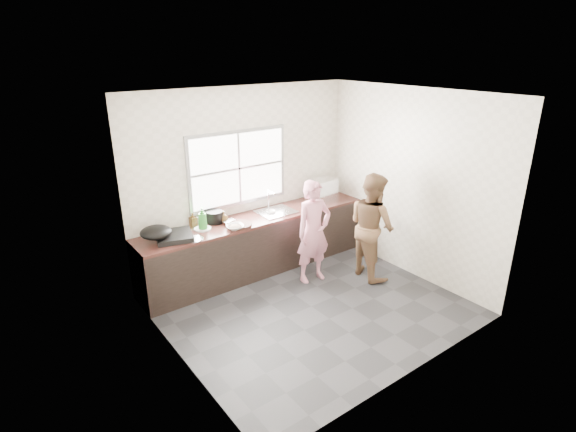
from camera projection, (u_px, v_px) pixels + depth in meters
floor at (311, 307)px, 5.89m from camera, size 3.60×3.20×0.01m
ceiling at (316, 94)px, 4.93m from camera, size 3.60×3.20×0.01m
wall_back at (244, 180)px, 6.61m from camera, size 3.60×0.01×2.70m
wall_left at (172, 247)px, 4.40m from camera, size 0.01×3.20×2.70m
wall_right at (411, 184)px, 6.42m from camera, size 0.01×3.20×2.70m
wall_front at (423, 257)px, 4.20m from camera, size 3.60×0.01×2.70m
cabinet at (257, 245)px, 6.71m from camera, size 3.60×0.62×0.82m
countertop at (256, 218)px, 6.56m from camera, size 3.60×0.64×0.04m
sink at (276, 212)px, 6.74m from camera, size 0.55×0.45×0.02m
faucet at (268, 199)px, 6.84m from camera, size 0.02×0.02×0.30m
window_frame at (238, 168)px, 6.48m from camera, size 1.60×0.05×1.10m
window_glazing at (239, 168)px, 6.46m from camera, size 1.50×0.01×1.00m
woman at (314, 235)px, 6.35m from camera, size 0.54×0.38×1.39m
person_side at (372, 226)px, 6.46m from camera, size 0.70×0.84×1.56m
cutting_board at (239, 225)px, 6.22m from camera, size 0.36×0.36×0.04m
cleaver at (229, 221)px, 6.30m from camera, size 0.21×0.14×0.01m
bowl_mince at (235, 227)px, 6.11m from camera, size 0.30×0.30×0.06m
bowl_crabs at (311, 207)px, 6.86m from camera, size 0.20×0.20×0.06m
bowl_held at (271, 211)px, 6.69m from camera, size 0.23×0.23×0.06m
black_pot at (215, 217)px, 6.32m from camera, size 0.24×0.24×0.17m
plate_food at (203, 229)px, 6.11m from camera, size 0.28×0.28×0.02m
bottle_green at (202, 219)px, 6.05m from camera, size 0.15×0.15×0.33m
bottle_brown_tall at (193, 220)px, 6.20m from camera, size 0.09×0.09×0.17m
bottle_brown_short at (223, 217)px, 6.34m from camera, size 0.13×0.13×0.15m
glass_jar at (200, 221)px, 6.27m from camera, size 0.09×0.09×0.11m
burner at (174, 236)px, 5.81m from camera, size 0.56×0.56×0.07m
wok at (156, 232)px, 5.67m from camera, size 0.47×0.47×0.15m
dish_rack at (322, 189)px, 7.26m from camera, size 0.47×0.34×0.34m
pot_lid_left at (194, 239)px, 5.80m from camera, size 0.31×0.31×0.01m
pot_lid_right at (190, 228)px, 6.16m from camera, size 0.29×0.29×0.01m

